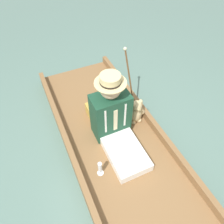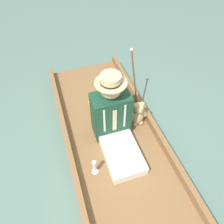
# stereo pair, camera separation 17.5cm
# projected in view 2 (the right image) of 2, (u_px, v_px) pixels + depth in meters

# --- Properties ---
(ground_plane) EXTENTS (16.00, 16.00, 0.00)m
(ground_plane) POSITION_uv_depth(u_px,v_px,m) (116.00, 152.00, 2.60)
(ground_plane) COLOR slate
(punt_boat) EXTENTS (1.10, 3.21, 0.22)m
(punt_boat) POSITION_uv_depth(u_px,v_px,m) (116.00, 149.00, 2.55)
(punt_boat) COLOR brown
(punt_boat) RESTS_ON ground_plane
(seat_cushion) EXTENTS (0.39, 0.27, 0.16)m
(seat_cushion) POSITION_uv_depth(u_px,v_px,m) (106.00, 109.00, 2.81)
(seat_cushion) COLOR #B7933D
(seat_cushion) RESTS_ON punt_boat
(seated_person) EXTENTS (0.42, 0.83, 0.85)m
(seated_person) POSITION_uv_depth(u_px,v_px,m) (114.00, 120.00, 2.39)
(seated_person) COLOR white
(seated_person) RESTS_ON punt_boat
(teddy_bear) EXTENTS (0.25, 0.15, 0.36)m
(teddy_bear) POSITION_uv_depth(u_px,v_px,m) (138.00, 114.00, 2.63)
(teddy_bear) COLOR tan
(teddy_bear) RESTS_ON punt_boat
(wine_glass) EXTENTS (0.07, 0.07, 0.20)m
(wine_glass) POSITION_uv_depth(u_px,v_px,m) (94.00, 166.00, 2.22)
(wine_glass) COLOR silver
(wine_glass) RESTS_ON punt_boat
(walking_cane) EXTENTS (0.04, 0.37, 0.75)m
(walking_cane) POSITION_uv_depth(u_px,v_px,m) (134.00, 76.00, 2.69)
(walking_cane) COLOR brown
(walking_cane) RESTS_ON punt_boat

